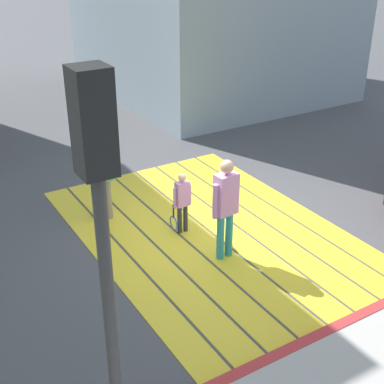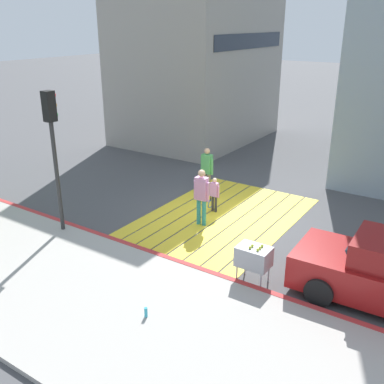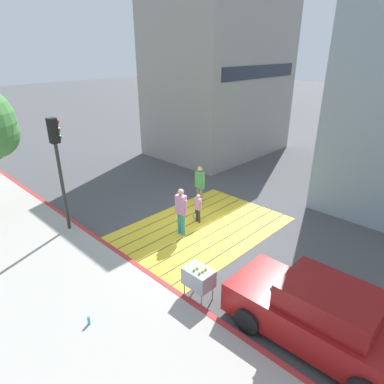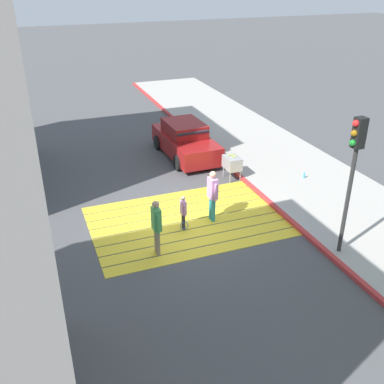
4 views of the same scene
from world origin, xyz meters
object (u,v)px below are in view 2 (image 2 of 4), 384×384
at_px(tennis_ball_cart, 254,257).
at_px(traffic_light_corner, 53,134).
at_px(pedestrian_child_with_racket, 214,193).
at_px(pedestrian_adult_trailing, 207,168).
at_px(water_bottle, 146,312).
at_px(pedestrian_adult_lead, 201,193).

bearing_deg(tennis_ball_cart, traffic_light_corner, 96.45).
bearing_deg(pedestrian_child_with_racket, pedestrian_adult_trailing, 40.65).
height_order(water_bottle, pedestrian_adult_trailing, pedestrian_adult_trailing).
xyz_separation_m(pedestrian_adult_lead, pedestrian_adult_trailing, (2.31, 1.23, -0.02)).
bearing_deg(traffic_light_corner, pedestrian_adult_trailing, -21.28).
bearing_deg(pedestrian_adult_lead, pedestrian_adult_trailing, 28.09).
bearing_deg(pedestrian_adult_lead, water_bottle, -161.20).
relative_size(water_bottle, pedestrian_adult_lead, 0.12).
distance_m(water_bottle, pedestrian_adult_lead, 5.05).
distance_m(traffic_light_corner, tennis_ball_cart, 6.48).
height_order(traffic_light_corner, water_bottle, traffic_light_corner).
height_order(pedestrian_adult_trailing, pedestrian_child_with_racket, pedestrian_adult_trailing).
xyz_separation_m(traffic_light_corner, water_bottle, (-1.97, -4.80, -2.81)).
bearing_deg(pedestrian_adult_trailing, tennis_ball_cart, -137.31).
bearing_deg(pedestrian_adult_trailing, pedestrian_child_with_racket, -139.35).
distance_m(tennis_ball_cart, pedestrian_adult_lead, 3.50).
relative_size(pedestrian_adult_lead, pedestrian_adult_trailing, 1.02).
relative_size(tennis_ball_cart, water_bottle, 4.63).
relative_size(traffic_light_corner, pedestrian_adult_lead, 2.33).
relative_size(pedestrian_adult_lead, pedestrian_child_with_racket, 1.51).
relative_size(tennis_ball_cart, pedestrian_adult_lead, 0.56).
height_order(water_bottle, pedestrian_child_with_racket, pedestrian_child_with_racket).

